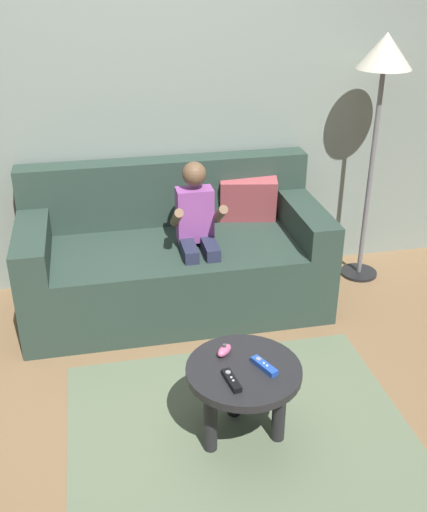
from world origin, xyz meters
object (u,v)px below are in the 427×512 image
(person_seated_on_couch, at_px, (198,233))
(game_remote_black_far_corner, at_px, (232,380))
(nunchuk_pink, at_px, (224,350))
(floor_lamp, at_px, (383,71))
(coffee_table, at_px, (243,381))
(couch, at_px, (175,258))
(game_remote_blue_near_edge, at_px, (264,366))

(person_seated_on_couch, bearing_deg, game_remote_black_far_corner, -93.62)
(nunchuk_pink, relative_size, floor_lamp, 0.06)
(coffee_table, relative_size, nunchuk_pink, 5.17)
(coffee_table, bearing_deg, couch, 95.27)
(coffee_table, bearing_deg, game_remote_blue_near_edge, -21.71)
(game_remote_blue_near_edge, bearing_deg, coffee_table, 158.29)
(coffee_table, distance_m, nunchuk_pink, 0.15)
(nunchuk_pink, xyz_separation_m, floor_lamp, (1.20, 1.21, 0.92))
(person_seated_on_couch, height_order, coffee_table, person_seated_on_couch)
(coffee_table, relative_size, game_remote_blue_near_edge, 3.46)
(person_seated_on_couch, xyz_separation_m, nunchuk_pink, (-0.06, -0.95, -0.13))
(person_seated_on_couch, xyz_separation_m, coffee_table, (0.00, -1.04, -0.23))
(person_seated_on_couch, xyz_separation_m, game_remote_black_far_corner, (-0.07, -1.14, -0.14))
(couch, bearing_deg, person_seated_on_couch, -57.55)
(floor_lamp, bearing_deg, couch, -175.74)
(couch, distance_m, game_remote_blue_near_edge, 1.27)
(game_remote_black_far_corner, bearing_deg, floor_lamp, 49.20)
(floor_lamp, bearing_deg, game_remote_black_far_corner, -130.80)
(game_remote_blue_near_edge, bearing_deg, game_remote_black_far_corner, -157.44)
(coffee_table, bearing_deg, nunchuk_pink, 121.36)
(couch, relative_size, nunchuk_pink, 18.44)
(nunchuk_pink, bearing_deg, game_remote_black_far_corner, -94.16)
(game_remote_blue_near_edge, distance_m, nunchuk_pink, 0.19)
(person_seated_on_couch, bearing_deg, couch, 122.45)
(person_seated_on_couch, relative_size, game_remote_blue_near_edge, 6.45)
(coffee_table, distance_m, game_remote_blue_near_edge, 0.13)
(person_seated_on_couch, bearing_deg, coffee_table, -89.91)
(nunchuk_pink, xyz_separation_m, game_remote_black_far_corner, (-0.01, -0.20, -0.01))
(coffee_table, height_order, game_remote_blue_near_edge, game_remote_blue_near_edge)
(coffee_table, relative_size, floor_lamp, 0.32)
(person_seated_on_couch, bearing_deg, game_remote_blue_near_edge, -85.57)
(nunchuk_pink, bearing_deg, person_seated_on_couch, 86.49)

